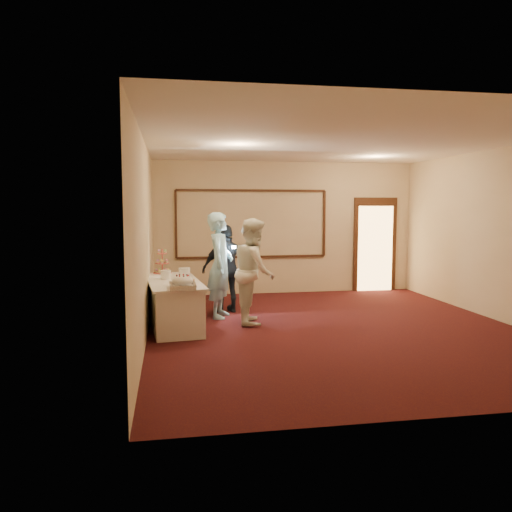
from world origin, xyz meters
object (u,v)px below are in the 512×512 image
at_px(pavlova_tray, 183,283).
at_px(cupcake_stand, 162,264).
at_px(tart, 187,282).
at_px(man, 220,265).
at_px(woman, 254,271).
at_px(plate_stack_b, 184,273).
at_px(guest, 227,269).
at_px(buffet_table, 174,303).
at_px(plate_stack_a, 166,275).

distance_m(pavlova_tray, cupcake_stand, 1.82).
bearing_deg(tart, pavlova_tray, -99.17).
relative_size(man, woman, 1.05).
xyz_separation_m(plate_stack_b, man, (0.64, 0.26, 0.09)).
distance_m(plate_stack_b, man, 0.70).
bearing_deg(guest, woman, 98.59).
xyz_separation_m(buffet_table, guest, (1.01, 0.94, 0.44)).
bearing_deg(buffet_table, plate_stack_b, 53.95).
bearing_deg(cupcake_stand, pavlova_tray, -79.80).
relative_size(tart, man, 0.16).
relative_size(pavlova_tray, plate_stack_a, 3.01).
xyz_separation_m(plate_stack_a, woman, (1.48, -0.14, 0.05)).
xyz_separation_m(pavlova_tray, man, (0.70, 1.39, 0.09)).
distance_m(plate_stack_a, woman, 1.49).
height_order(pavlova_tray, plate_stack_b, pavlova_tray).
relative_size(plate_stack_a, woman, 0.10).
bearing_deg(cupcake_stand, man, -21.54).
bearing_deg(man, guest, -5.61).
height_order(pavlova_tray, man, man).
distance_m(man, guest, 0.47).
xyz_separation_m(buffet_table, man, (0.83, 0.52, 0.56)).
bearing_deg(buffet_table, man, 31.97).
xyz_separation_m(buffet_table, plate_stack_a, (-0.12, 0.14, 0.46)).
xyz_separation_m(plate_stack_a, tart, (0.33, -0.53, -0.05)).
height_order(cupcake_stand, man, man).
distance_m(cupcake_stand, plate_stack_b, 0.77).
relative_size(plate_stack_a, tart, 0.62).
distance_m(cupcake_stand, guest, 1.20).
height_order(buffet_table, tart, tart).
bearing_deg(pavlova_tray, man, 63.14).
distance_m(plate_stack_a, plate_stack_b, 0.34).
distance_m(buffet_table, man, 1.13).
distance_m(plate_stack_b, guest, 1.06).
bearing_deg(plate_stack_b, cupcake_stand, 120.09).
relative_size(buffet_table, plate_stack_b, 10.79).
height_order(plate_stack_b, guest, guest).
bearing_deg(pavlova_tray, guest, 64.11).
relative_size(buffet_table, tart, 7.48).
relative_size(cupcake_stand, woman, 0.27).
relative_size(pavlova_tray, man, 0.29).
distance_m(plate_stack_a, tart, 0.63).
relative_size(buffet_table, cupcake_stand, 4.48).
distance_m(pavlova_tray, plate_stack_b, 1.13).
height_order(tart, guest, guest).
bearing_deg(tart, plate_stack_a, 121.93).
height_order(cupcake_stand, plate_stack_a, cupcake_stand).
relative_size(plate_stack_b, tart, 0.69).
distance_m(pavlova_tray, man, 1.56).
height_order(tart, man, man).
distance_m(plate_stack_b, tart, 0.66).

